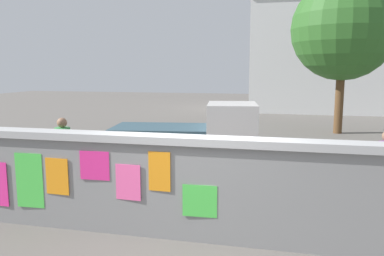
# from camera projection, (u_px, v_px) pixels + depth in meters

# --- Properties ---
(ground) EXTENTS (60.00, 60.00, 0.00)m
(ground) POSITION_uv_depth(u_px,v_px,m) (243.00, 144.00, 13.81)
(ground) COLOR #605B56
(poster_wall) EXTENTS (8.13, 0.42, 1.65)m
(poster_wall) POSITION_uv_depth(u_px,v_px,m) (195.00, 187.00, 5.98)
(poster_wall) COLOR gray
(poster_wall) RESTS_ON ground
(auto_rickshaw_truck) EXTENTS (3.77, 1.98, 1.85)m
(auto_rickshaw_truck) POSITION_uv_depth(u_px,v_px,m) (192.00, 140.00, 9.65)
(auto_rickshaw_truck) COLOR black
(auto_rickshaw_truck) RESTS_ON ground
(motorcycle) EXTENTS (1.90, 0.56, 0.87)m
(motorcycle) POSITION_uv_depth(u_px,v_px,m) (331.00, 165.00, 8.92)
(motorcycle) COLOR black
(motorcycle) RESTS_ON ground
(person_walking) EXTENTS (0.48, 0.48, 1.62)m
(person_walking) POSITION_uv_depth(u_px,v_px,m) (63.00, 146.00, 8.53)
(person_walking) COLOR #3F994C
(person_walking) RESTS_ON ground
(tree_roadside) EXTENTS (4.21, 4.21, 6.44)m
(tree_roadside) POSITION_uv_depth(u_px,v_px,m) (343.00, 29.00, 15.61)
(tree_roadside) COLOR brown
(tree_roadside) RESTS_ON ground
(building_background) EXTENTS (8.47, 5.93, 7.51)m
(building_background) POSITION_uv_depth(u_px,v_px,m) (316.00, 53.00, 24.99)
(building_background) COLOR silver
(building_background) RESTS_ON ground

